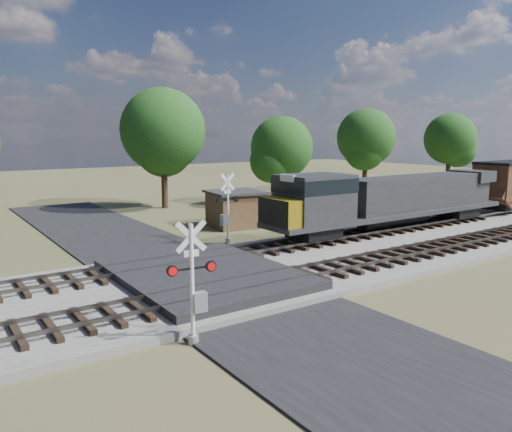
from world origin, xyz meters
TOP-DOWN VIEW (x-y plane):
  - ground at (0.00, 0.00)m, footprint 160.00×160.00m
  - ballast_bed at (10.00, 0.50)m, footprint 140.00×10.00m
  - road at (0.00, 0.00)m, footprint 7.00×60.00m
  - crossing_panel at (0.00, 0.50)m, footprint 7.00×9.00m
  - track_near at (3.12, -2.00)m, footprint 140.00×2.60m
  - track_far at (3.12, 3.00)m, footprint 140.00×2.60m
  - crossing_signal_near at (-3.32, -5.00)m, footprint 1.60×0.38m
  - crossing_signal_far at (5.11, 6.97)m, footprint 1.71×0.43m
  - equipment_shed at (8.58, 11.42)m, footprint 4.24×4.24m
  - treeline at (7.01, 21.49)m, footprint 81.50×10.84m

SIDE VIEW (x-z plane):
  - ground at x=0.00m, z-range 0.00..0.00m
  - road at x=0.00m, z-range 0.00..0.08m
  - ballast_bed at x=10.00m, z-range 0.00..0.30m
  - crossing_panel at x=0.00m, z-range 0.01..0.62m
  - track_near at x=3.12m, z-range 0.25..0.58m
  - track_far at x=3.12m, z-range 0.25..0.58m
  - equipment_shed at x=8.58m, z-range 0.02..2.57m
  - crossing_signal_near at x=-3.32m, z-range -0.33..3.65m
  - crossing_signal_far at x=5.11m, z-range -0.36..3.92m
  - treeline at x=7.01m, z-range 0.86..11.43m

